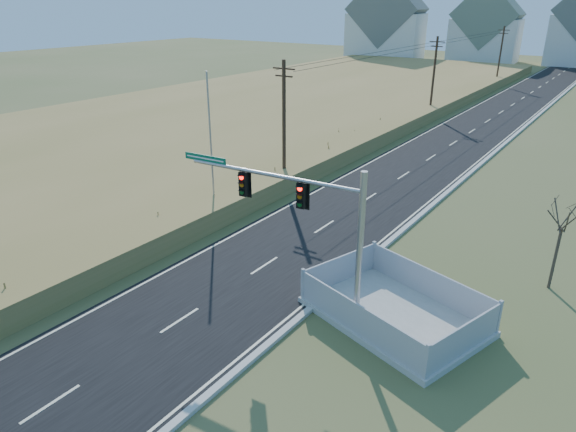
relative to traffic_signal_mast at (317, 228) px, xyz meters
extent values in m
plane|color=#4D592B|center=(-4.65, -1.49, -4.30)|extent=(260.00, 260.00, 0.00)
cube|color=black|center=(-4.65, 48.51, -4.27)|extent=(8.00, 180.00, 0.06)
cube|color=#B2AFA8|center=(-0.50, 48.51, -4.21)|extent=(0.30, 180.00, 0.18)
cube|color=#A4834A|center=(-28.65, 38.51, -3.65)|extent=(38.00, 110.00, 1.30)
cylinder|color=#422D1E|center=(-11.15, 13.51, 0.20)|extent=(0.26, 0.26, 9.00)
cube|color=#422D1E|center=(-11.15, 13.51, 4.10)|extent=(1.80, 0.10, 0.10)
cube|color=#422D1E|center=(-11.15, 13.51, 3.60)|extent=(1.40, 0.10, 0.10)
cylinder|color=#422D1E|center=(-11.15, 43.51, 0.20)|extent=(0.26, 0.26, 9.00)
cube|color=#422D1E|center=(-11.15, 43.51, 4.10)|extent=(1.80, 0.10, 0.10)
cube|color=#422D1E|center=(-11.15, 43.51, 3.60)|extent=(1.40, 0.10, 0.10)
cylinder|color=#422D1E|center=(-11.15, 73.51, 0.20)|extent=(0.26, 0.26, 9.00)
cube|color=#422D1E|center=(-11.15, 73.51, 4.10)|extent=(1.80, 0.10, 0.10)
cube|color=#422D1E|center=(-11.15, 73.51, 3.60)|extent=(1.40, 0.10, 0.10)
cube|color=silver|center=(-42.65, 98.51, 0.70)|extent=(17.38, 13.12, 10.00)
cube|color=slate|center=(-42.65, 98.51, 6.60)|extent=(17.69, 13.38, 16.29)
cube|color=silver|center=(-22.65, 106.51, 0.20)|extent=(14.66, 10.95, 9.00)
cube|color=slate|center=(-22.65, 106.51, 5.60)|extent=(14.93, 11.17, 14.26)
cylinder|color=#9EA0A5|center=(1.85, 0.15, -4.20)|extent=(0.60, 0.60, 0.20)
cylinder|color=#9EA0A5|center=(1.85, 0.15, -0.82)|extent=(0.26, 0.26, 6.97)
cylinder|color=#9EA0A5|center=(-2.12, -0.17, 1.87)|extent=(7.95, 0.81, 0.16)
cube|color=black|center=(-0.73, -0.06, 1.24)|extent=(0.36, 0.31, 1.05)
cube|color=black|center=(-3.51, -0.29, 1.24)|extent=(0.36, 0.31, 1.05)
cube|color=#055E3F|center=(-5.49, -0.45, 2.07)|extent=(2.19, 0.22, 0.30)
cube|color=#B7B5AD|center=(2.80, 1.91, -4.17)|extent=(8.25, 6.76, 0.27)
cube|color=#9D9CA1|center=(2.12, -0.26, -3.35)|extent=(6.54, 2.11, 1.37)
cube|color=#9D9CA1|center=(3.48, 4.08, -3.35)|extent=(6.54, 2.11, 1.37)
cube|color=#9D9CA1|center=(-0.46, 2.93, -3.35)|extent=(1.43, 4.37, 1.37)
cube|color=#9D9CA1|center=(6.06, 0.89, -3.35)|extent=(1.43, 4.37, 1.37)
cube|color=white|center=(2.23, 0.51, -3.95)|extent=(0.52, 0.20, 0.65)
cube|color=red|center=(2.22, 0.48, -3.95)|extent=(0.41, 0.14, 0.19)
cylinder|color=#B7B5AD|center=(-11.65, 6.43, -4.21)|extent=(0.40, 0.40, 0.18)
cylinder|color=#9EA0A5|center=(-11.65, 6.43, 0.16)|extent=(0.11, 0.11, 8.93)
cylinder|color=#4C3F33|center=(7.81, 8.58, -2.76)|extent=(0.14, 0.14, 3.09)
camera|label=1|loc=(9.71, -16.04, 8.39)|focal=32.00mm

